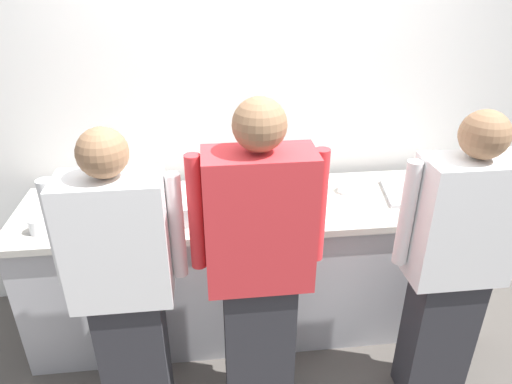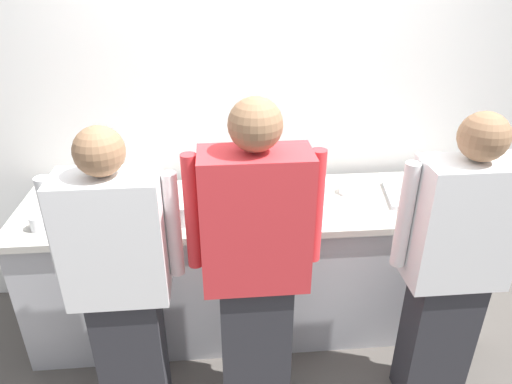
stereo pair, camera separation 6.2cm
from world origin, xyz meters
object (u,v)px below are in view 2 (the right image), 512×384
object	(u,v)px
plate_stack_front	(312,188)
ramekin_orange_sauce	(235,189)
squeeze_bottle_primary	(240,208)
ramekin_yellow_sauce	(348,189)
deli_cup	(38,223)
chef_far_right	(453,266)
mixing_bowl_steel	(185,203)
ramekin_green_sauce	(117,206)
squeeze_bottle_spare	(229,197)
chef_near_left	(121,281)
squeeze_bottle_secondary	(259,177)
chef_center	(255,266)
sheet_tray	(421,196)
plate_stack_rear	(274,209)

from	to	relation	value
plate_stack_front	ramekin_orange_sauce	xyz separation A→B (m)	(-0.46, 0.06, -0.02)
plate_stack_front	squeeze_bottle_primary	size ratio (longest dim) A/B	1.25
ramekin_yellow_sauce	deli_cup	world-z (taller)	deli_cup
ramekin_yellow_sauce	chef_far_right	bearing A→B (deg)	-66.65
mixing_bowl_steel	ramekin_green_sauce	size ratio (longest dim) A/B	3.34
ramekin_yellow_sauce	squeeze_bottle_spare	bearing A→B (deg)	-168.13
chef_near_left	squeeze_bottle_spare	distance (m)	0.77
plate_stack_front	squeeze_bottle_secondary	world-z (taller)	squeeze_bottle_secondary
mixing_bowl_steel	ramekin_yellow_sauce	size ratio (longest dim) A/B	3.32
chef_center	deli_cup	xyz separation A→B (m)	(-1.12, 0.45, 0.03)
chef_near_left	ramekin_yellow_sauce	size ratio (longest dim) A/B	14.87
chef_far_right	sheet_tray	size ratio (longest dim) A/B	3.96
ramekin_yellow_sauce	sheet_tray	bearing A→B (deg)	-13.25
squeeze_bottle_secondary	ramekin_yellow_sauce	bearing A→B (deg)	-9.62
squeeze_bottle_secondary	squeeze_bottle_spare	size ratio (longest dim) A/B	1.02
ramekin_orange_sauce	deli_cup	xyz separation A→B (m)	(-1.06, -0.34, 0.02)
mixing_bowl_steel	squeeze_bottle_secondary	size ratio (longest dim) A/B	1.95
chef_near_left	ramekin_orange_sauce	xyz separation A→B (m)	(0.57, 0.77, 0.07)
plate_stack_rear	chef_center	bearing A→B (deg)	-106.30
ramekin_yellow_sauce	squeeze_bottle_primary	bearing A→B (deg)	-156.50
chef_center	ramekin_green_sauce	distance (m)	0.98
sheet_tray	ramekin_green_sauce	size ratio (longest dim) A/B	3.85
chef_near_left	sheet_tray	distance (m)	1.79
ramekin_orange_sauce	mixing_bowl_steel	bearing A→B (deg)	-143.80
chef_far_right	squeeze_bottle_secondary	xyz separation A→B (m)	(-0.86, 0.83, 0.12)
squeeze_bottle_spare	ramekin_yellow_sauce	bearing A→B (deg)	11.87
ramekin_green_sauce	squeeze_bottle_secondary	bearing A→B (deg)	11.87
sheet_tray	squeeze_bottle_spare	world-z (taller)	squeeze_bottle_spare
ramekin_green_sauce	deli_cup	bearing A→B (deg)	-153.40
chef_far_right	ramekin_yellow_sauce	distance (m)	0.81
sheet_tray	ramekin_yellow_sauce	size ratio (longest dim) A/B	3.82
chef_center	chef_near_left	bearing A→B (deg)	177.93
plate_stack_rear	squeeze_bottle_primary	xyz separation A→B (m)	(-0.19, -0.08, 0.06)
chef_near_left	squeeze_bottle_secondary	bearing A→B (deg)	47.61
ramekin_yellow_sauce	ramekin_orange_sauce	distance (m)	0.69
chef_center	squeeze_bottle_secondary	distance (m)	0.82
squeeze_bottle_spare	deli_cup	bearing A→B (deg)	-173.39
mixing_bowl_steel	sheet_tray	world-z (taller)	mixing_bowl_steel
squeeze_bottle_spare	ramekin_green_sauce	xyz separation A→B (m)	(-0.64, 0.07, -0.07)
deli_cup	plate_stack_rear	bearing A→B (deg)	2.47
ramekin_orange_sauce	ramekin_green_sauce	world-z (taller)	ramekin_orange_sauce
squeeze_bottle_spare	deli_cup	xyz separation A→B (m)	(-1.02, -0.12, -0.04)
chef_near_left	mixing_bowl_steel	xyz separation A→B (m)	(0.28, 0.55, 0.10)
chef_center	sheet_tray	bearing A→B (deg)	30.37
sheet_tray	ramekin_orange_sauce	distance (m)	1.13
plate_stack_front	plate_stack_rear	xyz separation A→B (m)	(-0.26, -0.22, -0.01)
squeeze_bottle_spare	sheet_tray	bearing A→B (deg)	2.64
chef_near_left	chef_far_right	distance (m)	1.58
chef_near_left	sheet_tray	world-z (taller)	chef_near_left
plate_stack_rear	deli_cup	bearing A→B (deg)	-177.53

